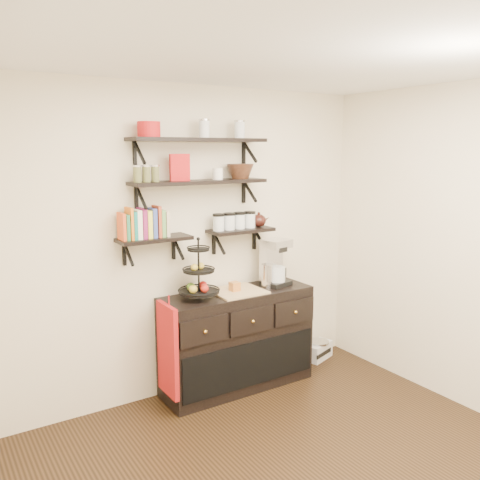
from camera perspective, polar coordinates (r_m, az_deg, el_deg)
name	(u,v)px	position (r m, az deg, el deg)	size (l,w,h in m)	color
ceiling	(336,49)	(3.03, 10.69, 20.32)	(3.50, 3.50, 0.02)	white
back_wall	(193,242)	(4.50, -5.27, -0.21)	(3.50, 0.02, 2.70)	#F2E8CE
left_wall	(12,346)	(2.35, -24.24, -10.83)	(0.02, 3.50, 2.70)	#F2E8CE
shelf_top	(199,140)	(4.31, -4.64, 11.11)	(1.20, 0.27, 0.23)	black
shelf_mid	(199,182)	(4.32, -4.58, 6.47)	(1.20, 0.27, 0.23)	black
shelf_low_left	(154,240)	(4.21, -9.63, 0.04)	(0.60, 0.25, 0.23)	black
shelf_low_right	(240,231)	(4.59, 0.05, 1.02)	(0.60, 0.25, 0.23)	black
cookbooks	(146,224)	(4.16, -10.52, 1.81)	(0.40, 0.15, 0.26)	#DA5122
glass_canisters	(234,222)	(4.55, -0.63, 2.03)	(0.43, 0.10, 0.13)	silver
sideboard	(237,340)	(4.70, -0.32, -11.12)	(1.40, 0.50, 0.92)	black
fruit_stand	(199,279)	(4.33, -4.64, -4.34)	(0.35, 0.35, 0.51)	black
candle	(235,286)	(4.53, -0.61, -5.23)	(0.08, 0.08, 0.08)	#BA6D2A
coffee_maker	(274,263)	(4.76, 3.84, -2.60)	(0.28, 0.27, 0.44)	black
thermal_carafe	(267,276)	(4.68, 3.08, -4.04)	(0.11, 0.11, 0.22)	silver
apron	(168,350)	(4.26, -8.11, -12.14)	(0.04, 0.33, 0.77)	#9F1113
radio	(318,350)	(5.48, 8.80, -12.09)	(0.36, 0.27, 0.19)	silver
recipe_box	(180,167)	(4.23, -6.80, 8.09)	(0.16, 0.06, 0.22)	red
walnut_bowl	(240,171)	(4.52, 0.03, 7.72)	(0.24, 0.24, 0.13)	black
ramekins	(218,174)	(4.40, -2.54, 7.42)	(0.09, 0.09, 0.10)	white
teapot	(259,219)	(4.69, 2.13, 2.33)	(0.18, 0.14, 0.14)	black
red_pot	(149,129)	(4.12, -10.20, 12.13)	(0.18, 0.18, 0.12)	red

